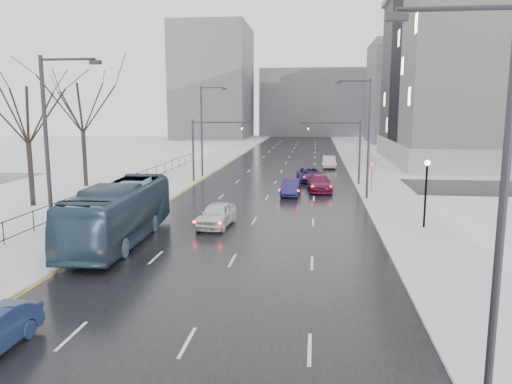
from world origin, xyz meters
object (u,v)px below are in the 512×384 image
at_px(streetlight_r_mid, 366,133).
at_px(bus, 120,213).
at_px(streetlight_r_near, 493,196).
at_px(sedan_center_near, 217,215).
at_px(streetlight_l_far, 204,127).
at_px(tree_park_d, 33,207).
at_px(tree_park_e, 86,187).
at_px(sedan_right_distant, 329,162).
at_px(streetlight_l_near, 52,152).
at_px(mast_signal_right, 349,144).
at_px(no_uturn_sign, 372,167).
at_px(sedan_right_near, 291,187).
at_px(sedan_right_far, 320,183).
at_px(mast_signal_left, 203,143).
at_px(sedan_right_cross, 310,175).
at_px(lamppost_r_mid, 426,184).

distance_m(streetlight_r_mid, bus, 21.79).
height_order(streetlight_r_near, sedan_center_near, streetlight_r_near).
bearing_deg(streetlight_r_mid, streetlight_l_far, 143.70).
bearing_deg(tree_park_d, tree_park_e, 92.29).
bearing_deg(sedan_right_distant, streetlight_l_near, -108.33).
height_order(mast_signal_right, no_uturn_sign, mast_signal_right).
xyz_separation_m(bus, sedan_center_near, (4.79, 4.28, -0.91)).
bearing_deg(streetlight_l_far, sedan_right_near, -46.12).
height_order(mast_signal_right, sedan_right_near, mast_signal_right).
xyz_separation_m(no_uturn_sign, sedan_center_near, (-11.41, -14.87, -1.48)).
distance_m(sedan_center_near, sedan_right_far, 16.35).
xyz_separation_m(tree_park_d, bus, (10.80, -9.15, 1.73)).
bearing_deg(sedan_right_distant, mast_signal_left, -132.30).
xyz_separation_m(no_uturn_sign, sedan_right_far, (-4.70, 0.04, -1.52)).
bearing_deg(sedan_center_near, sedan_right_cross, 79.39).
distance_m(streetlight_r_near, sedan_center_near, 22.28).
bearing_deg(no_uturn_sign, sedan_right_far, 179.50).
relative_size(streetlight_l_far, sedan_right_far, 1.95).
bearing_deg(lamppost_r_mid, mast_signal_left, 135.52).
relative_size(lamppost_r_mid, sedan_right_cross, 0.83).
distance_m(streetlight_r_mid, mast_signal_right, 8.18).
bearing_deg(sedan_right_far, streetlight_r_mid, -52.60).
bearing_deg(streetlight_r_near, streetlight_l_near, 148.52).
bearing_deg(mast_signal_left, sedan_right_distant, 47.81).
height_order(mast_signal_left, sedan_center_near, mast_signal_left).
distance_m(mast_signal_left, sedan_right_far, 12.91).
distance_m(tree_park_d, streetlight_l_far, 21.17).
bearing_deg(mast_signal_right, sedan_center_near, -116.80).
xyz_separation_m(sedan_center_near, sedan_right_near, (4.18, 12.33, -0.06)).
bearing_deg(streetlight_r_mid, sedan_right_distant, 95.95).
bearing_deg(bus, streetlight_r_near, -47.14).
height_order(streetlight_l_near, lamppost_r_mid, streetlight_l_near).
xyz_separation_m(bus, sedan_right_far, (11.50, 19.20, -0.94)).
bearing_deg(sedan_right_near, tree_park_e, 175.14).
relative_size(mast_signal_right, bus, 0.54).
bearing_deg(streetlight_l_near, streetlight_r_near, -31.48).
relative_size(tree_park_e, streetlight_r_near, 1.35).
relative_size(no_uturn_sign, sedan_right_distant, 0.59).
distance_m(mast_signal_left, sedan_right_near, 11.86).
xyz_separation_m(tree_park_e, streetlight_r_mid, (26.37, -4.00, 5.62)).
bearing_deg(sedan_right_near, streetlight_r_near, -76.53).
bearing_deg(streetlight_l_far, sedan_right_far, -32.14).
relative_size(streetlight_l_near, mast_signal_right, 1.54).
bearing_deg(mast_signal_left, no_uturn_sign, -13.60).
bearing_deg(sedan_right_near, streetlight_l_near, -112.97).
relative_size(lamppost_r_mid, sedan_right_near, 0.99).
bearing_deg(streetlight_r_mid, sedan_right_far, 132.22).
xyz_separation_m(tree_park_e, sedan_center_near, (15.99, -14.87, 0.82)).
relative_size(no_uturn_sign, sedan_right_near, 0.62).
relative_size(streetlight_l_near, mast_signal_left, 1.54).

